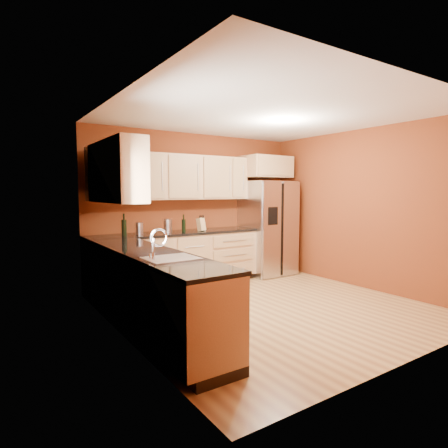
{
  "coord_description": "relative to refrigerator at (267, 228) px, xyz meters",
  "views": [
    {
      "loc": [
        -3.29,
        -3.84,
        1.59
      ],
      "look_at": [
        -0.13,
        0.9,
        1.09
      ],
      "focal_mm": 30.0,
      "sensor_mm": 36.0,
      "label": 1
    }
  ],
  "objects": [
    {
      "name": "wine_bottle_b",
      "position": [
        -2.8,
        -0.01,
        0.2
      ],
      "size": [
        0.09,
        0.09,
        0.34
      ],
      "primitive_type": null,
      "rotation": [
        0.0,
        0.0,
        -0.14
      ],
      "color": "black",
      "rests_on": "countertop_back"
    },
    {
      "name": "ceiling",
      "position": [
        -1.35,
        -1.62,
        1.71
      ],
      "size": [
        4.0,
        4.0,
        0.0
      ],
      "primitive_type": "plane",
      "color": "silver",
      "rests_on": "wall_back"
    },
    {
      "name": "floor",
      "position": [
        -1.35,
        -1.62,
        -0.89
      ],
      "size": [
        4.0,
        4.0,
        0.0
      ],
      "primitive_type": "plane",
      "color": "#9B693C",
      "rests_on": "ground"
    },
    {
      "name": "base_cabinets_left",
      "position": [
        -3.05,
        -1.62,
        -0.45
      ],
      "size": [
        0.6,
        2.8,
        0.88
      ],
      "primitive_type": "cube",
      "color": "#AE8054",
      "rests_on": "floor"
    },
    {
      "name": "upper_cabinets_left",
      "position": [
        -3.19,
        -0.9,
        0.94
      ],
      "size": [
        0.33,
        1.35,
        0.75
      ],
      "primitive_type": "cube",
      "color": "#AE8054",
      "rests_on": "wall_left"
    },
    {
      "name": "over_fridge_cabinet",
      "position": [
        0.0,
        0.07,
        1.16
      ],
      "size": [
        0.92,
        0.6,
        0.4
      ],
      "primitive_type": "cube",
      "color": "#AE8054",
      "rests_on": "wall_back"
    },
    {
      "name": "wall_left",
      "position": [
        -3.35,
        -1.62,
        0.41
      ],
      "size": [
        0.04,
        4.0,
        2.6
      ],
      "primitive_type": "cube",
      "color": "maroon",
      "rests_on": "floor"
    },
    {
      "name": "countertop_back",
      "position": [
        -1.9,
        0.06,
        0.01
      ],
      "size": [
        2.9,
        0.62,
        0.04
      ],
      "primitive_type": "cube",
      "color": "black",
      "rests_on": "base_cabinets_back"
    },
    {
      "name": "corner_upper_cabinet",
      "position": [
        -3.02,
        0.04,
        0.94
      ],
      "size": [
        0.67,
        0.67,
        0.75
      ],
      "primitive_type": "cube",
      "rotation": [
        0.0,
        0.0,
        0.79
      ],
      "color": "#AE8054",
      "rests_on": "wall_back"
    },
    {
      "name": "sink_faucet",
      "position": [
        -3.04,
        -2.12,
        0.18
      ],
      "size": [
        0.5,
        0.42,
        0.3
      ],
      "primitive_type": null,
      "color": "silver",
      "rests_on": "countertop_left"
    },
    {
      "name": "knife_block",
      "position": [
        -1.47,
        -0.0,
        0.14
      ],
      "size": [
        0.13,
        0.12,
        0.22
      ],
      "primitive_type": "cube",
      "rotation": [
        0.0,
        0.0,
        0.26
      ],
      "color": "tan",
      "rests_on": "countertop_back"
    },
    {
      "name": "wine_bottle_a",
      "position": [
        -1.8,
        0.0,
        0.17
      ],
      "size": [
        0.07,
        0.07,
        0.29
      ],
      "primitive_type": null,
      "rotation": [
        0.0,
        0.0,
        0.03
      ],
      "color": "black",
      "rests_on": "countertop_back"
    },
    {
      "name": "wall_right",
      "position": [
        0.65,
        -1.62,
        0.41
      ],
      "size": [
        0.04,
        4.0,
        2.6
      ],
      "primitive_type": "cube",
      "color": "maroon",
      "rests_on": "floor"
    },
    {
      "name": "window",
      "position": [
        -3.33,
        -2.12,
        0.66
      ],
      "size": [
        0.03,
        0.9,
        1.0
      ],
      "primitive_type": "cube",
      "color": "white",
      "rests_on": "wall_left"
    },
    {
      "name": "canister_left",
      "position": [
        -2.53,
        0.06,
        0.12
      ],
      "size": [
        0.13,
        0.13,
        0.18
      ],
      "primitive_type": "cylinder",
      "rotation": [
        0.0,
        0.0,
        -0.16
      ],
      "color": "#B6B6BB",
      "rests_on": "countertop_back"
    },
    {
      "name": "wall_back",
      "position": [
        -1.35,
        0.38,
        0.41
      ],
      "size": [
        4.0,
        0.04,
        2.6
      ],
      "primitive_type": "cube",
      "color": "maroon",
      "rests_on": "floor"
    },
    {
      "name": "refrigerator",
      "position": [
        0.0,
        0.0,
        0.0
      ],
      "size": [
        0.9,
        0.75,
        1.78
      ],
      "primitive_type": "cube",
      "color": "#B6B6BB",
      "rests_on": "floor"
    },
    {
      "name": "canister_right",
      "position": [
        -2.06,
        0.04,
        0.14
      ],
      "size": [
        0.16,
        0.16,
        0.22
      ],
      "primitive_type": "cylinder",
      "rotation": [
        0.0,
        0.0,
        0.22
      ],
      "color": "#B6B6BB",
      "rests_on": "countertop_back"
    },
    {
      "name": "countertop_left",
      "position": [
        -3.04,
        -1.62,
        0.01
      ],
      "size": [
        0.62,
        2.8,
        0.04
      ],
      "primitive_type": "cube",
      "color": "black",
      "rests_on": "base_cabinets_left"
    },
    {
      "name": "base_cabinets_back",
      "position": [
        -1.9,
        0.07,
        -0.45
      ],
      "size": [
        2.9,
        0.6,
        0.88
      ],
      "primitive_type": "cube",
      "color": "#AE8054",
      "rests_on": "floor"
    },
    {
      "name": "upper_cabinets_back",
      "position": [
        -1.6,
        0.21,
        0.94
      ],
      "size": [
        2.3,
        0.33,
        0.75
      ],
      "primitive_type": "cube",
      "color": "#AE8054",
      "rests_on": "wall_back"
    },
    {
      "name": "wall_front",
      "position": [
        -1.35,
        -3.62,
        0.41
      ],
      "size": [
        4.0,
        0.04,
        2.6
      ],
      "primitive_type": "cube",
      "color": "maroon",
      "rests_on": "floor"
    },
    {
      "name": "soap_dispenser",
      "position": [
        -1.39,
        0.05,
        0.12
      ],
      "size": [
        0.07,
        0.07,
        0.17
      ],
      "primitive_type": "cylinder",
      "rotation": [
        0.0,
        0.0,
        -0.29
      ],
      "color": "white",
      "rests_on": "countertop_back"
    }
  ]
}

